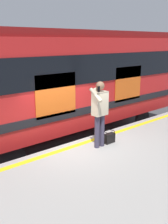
# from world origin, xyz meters

# --- Properties ---
(ground_plane) EXTENTS (24.30, 24.30, 0.00)m
(ground_plane) POSITION_xyz_m (0.00, 0.00, 0.00)
(ground_plane) COLOR #3D3D3F
(platform) EXTENTS (13.20, 4.78, 1.02)m
(platform) POSITION_xyz_m (0.00, 2.39, 0.51)
(platform) COLOR gray
(platform) RESTS_ON ground
(safety_line) EXTENTS (12.94, 0.16, 0.01)m
(safety_line) POSITION_xyz_m (0.00, 0.30, 1.03)
(safety_line) COLOR yellow
(safety_line) RESTS_ON platform
(track_rail_near) EXTENTS (17.16, 0.08, 0.16)m
(track_rail_near) POSITION_xyz_m (0.00, -1.38, 0.08)
(track_rail_near) COLOR slate
(track_rail_near) RESTS_ON ground
(track_rail_far) EXTENTS (17.16, 0.08, 0.16)m
(track_rail_far) POSITION_xyz_m (0.00, -2.82, 0.08)
(track_rail_far) COLOR slate
(track_rail_far) RESTS_ON ground
(train_carriage) EXTENTS (9.23, 2.87, 3.97)m
(train_carriage) POSITION_xyz_m (-1.54, -2.10, 2.52)
(train_carriage) COLOR red
(train_carriage) RESTS_ON ground
(passenger) EXTENTS (0.57, 0.55, 1.77)m
(passenger) POSITION_xyz_m (-0.29, 0.75, 2.07)
(passenger) COLOR #383347
(passenger) RESTS_ON platform
(handbag) EXTENTS (0.33, 0.30, 0.35)m
(handbag) POSITION_xyz_m (-0.68, 0.76, 1.19)
(handbag) COLOR black
(handbag) RESTS_ON platform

